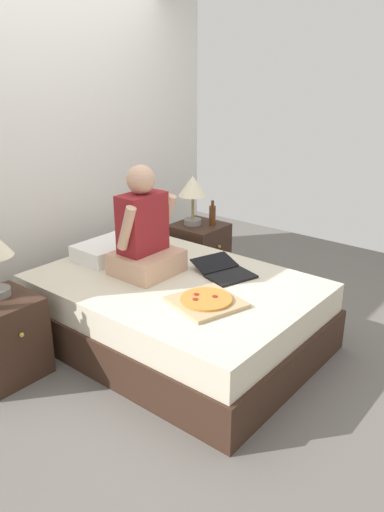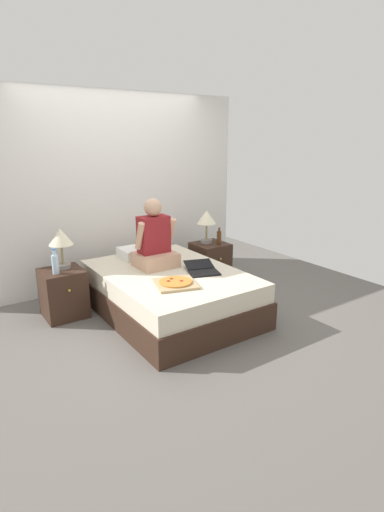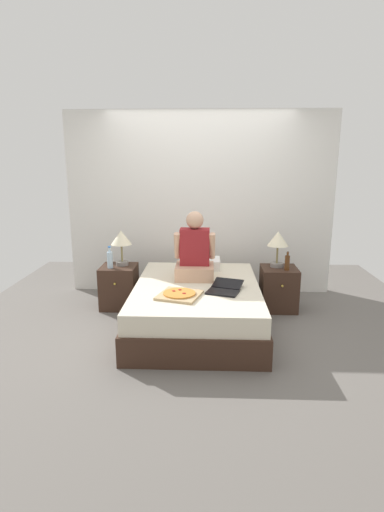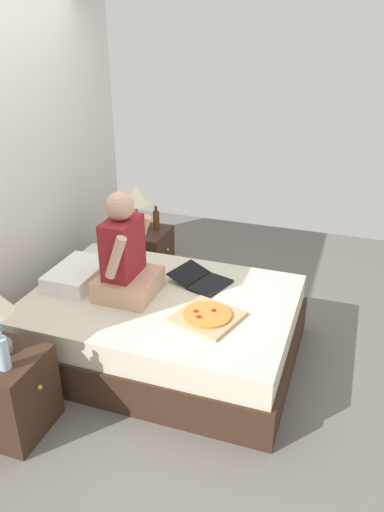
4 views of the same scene
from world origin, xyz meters
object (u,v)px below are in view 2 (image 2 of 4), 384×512
at_px(nightstand_left, 63,293).
at_px(nightstand_right, 210,262).
at_px(lamp_on_right_nightstand, 207,219).
at_px(bed, 170,293).
at_px(laptop, 202,270).
at_px(lamp_on_left_nightstand, 61,240).
at_px(pizza_box, 176,283).
at_px(beer_bottle, 219,237).
at_px(person_seated, 154,242).
at_px(water_bottle, 55,264).

distance_m(nightstand_left, nightstand_right, 2.03).
relative_size(nightstand_left, nightstand_right, 1.00).
bearing_deg(lamp_on_right_nightstand, bed, -146.67).
relative_size(nightstand_right, laptop, 1.10).
relative_size(lamp_on_left_nightstand, pizza_box, 0.90).
xyz_separation_m(lamp_on_left_nightstand, beer_bottle, (2.06, -0.15, -0.23)).
bearing_deg(person_seated, lamp_on_left_nightstand, 157.62).
xyz_separation_m(lamp_on_right_nightstand, pizza_box, (-1.15, -1.05, -0.35)).
height_order(water_bottle, laptop, water_bottle).
bearing_deg(person_seated, beer_bottle, 11.96).
height_order(person_seated, pizza_box, person_seated).
distance_m(nightstand_left, pizza_box, 1.33).
height_order(bed, pizza_box, pizza_box).
height_order(lamp_on_right_nightstand, laptop, lamp_on_right_nightstand).
bearing_deg(water_bottle, bed, -24.86).
bearing_deg(lamp_on_right_nightstand, nightstand_right, -59.07).
relative_size(nightstand_left, water_bottle, 1.96).
distance_m(nightstand_left, laptop, 1.56).
height_order(bed, laptop, laptop).
relative_size(nightstand_left, person_seated, 0.69).
height_order(lamp_on_left_nightstand, pizza_box, lamp_on_left_nightstand).
bearing_deg(lamp_on_left_nightstand, person_seated, -22.38).
xyz_separation_m(nightstand_left, lamp_on_left_nightstand, (0.04, 0.05, 0.60)).
height_order(bed, water_bottle, water_bottle).
bearing_deg(pizza_box, water_bottle, 135.58).
distance_m(beer_bottle, pizza_box, 1.54).
xyz_separation_m(nightstand_left, person_seated, (0.98, -0.34, 0.52)).
xyz_separation_m(water_bottle, lamp_on_right_nightstand, (2.08, 0.14, 0.22)).
bearing_deg(bed, nightstand_right, 30.48).
height_order(nightstand_right, laptop, laptop).
bearing_deg(laptop, lamp_on_right_nightstand, 51.53).
bearing_deg(laptop, water_bottle, 152.41).
xyz_separation_m(bed, person_seated, (-0.03, 0.26, 0.54)).
xyz_separation_m(lamp_on_left_nightstand, nightstand_right, (1.99, -0.05, -0.60)).
xyz_separation_m(beer_bottle, pizza_box, (-1.25, -0.90, -0.12)).
bearing_deg(water_bottle, nightstand_left, 48.35).
bearing_deg(lamp_on_right_nightstand, water_bottle, -176.14).
bearing_deg(water_bottle, person_seated, -13.11).
distance_m(bed, laptop, 0.46).
relative_size(nightstand_left, lamp_on_right_nightstand, 1.20).
xyz_separation_m(bed, lamp_on_right_nightstand, (0.98, 0.65, 0.62)).
height_order(beer_bottle, laptop, beer_bottle).
distance_m(nightstand_right, lamp_on_right_nightstand, 0.60).
distance_m(lamp_on_left_nightstand, water_bottle, 0.28).
relative_size(water_bottle, lamp_on_right_nightstand, 0.61).
bearing_deg(person_seated, pizza_box, -101.38).
height_order(beer_bottle, person_seated, person_seated).
bearing_deg(bed, person_seated, 97.50).
relative_size(beer_bottle, pizza_box, 0.46).
xyz_separation_m(beer_bottle, person_seated, (-1.12, -0.24, 0.15)).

